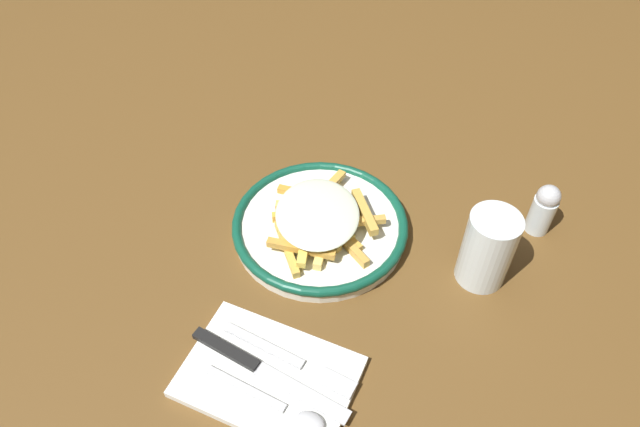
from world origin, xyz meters
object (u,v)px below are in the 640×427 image
plate (320,226)px  spoon (284,408)px  knife (255,366)px  napkin (269,377)px  water_glass (487,249)px  salt_shaker (544,209)px  fries_heap (320,218)px  fork (288,358)px

plate → spoon: bearing=14.3°
knife → napkin: bearing=82.4°
water_glass → salt_shaker: 0.13m
fries_heap → salt_shaker: 0.31m
fork → water_glass: 0.29m
fries_heap → knife: size_ratio=0.94×
water_glass → plate: bearing=-86.7°
spoon → salt_shaker: salt_shaker is taller
fork → spoon: bearing=21.4°
fork → water_glass: size_ratio=1.59×
napkin → knife: bearing=-97.6°
knife → spoon: bearing=57.9°
napkin → fork: fork is taller
fries_heap → salt_shaker: bearing=115.6°
salt_shaker → water_glass: bearing=-26.8°
plate → fork: (0.20, 0.04, -0.00)m
knife → water_glass: water_glass is taller
fork → salt_shaker: 0.41m
spoon → salt_shaker: 0.45m
plate → knife: size_ratio=1.18×
fries_heap → spoon: fries_heap is taller
fries_heap → salt_shaker: (-0.13, 0.28, 0.00)m
knife → salt_shaker: 0.45m
napkin → salt_shaker: (-0.36, 0.25, 0.04)m
fork → spoon: spoon is taller
fries_heap → napkin: 0.23m
fork → knife: 0.04m
water_glass → salt_shaker: size_ratio=1.36×
plate → fries_heap: size_ratio=1.25×
fries_heap → knife: 0.22m
fork → knife: bearing=-51.9°
plate → salt_shaker: (-0.13, 0.28, 0.03)m
plate → water_glass: (-0.01, 0.23, 0.04)m
spoon → napkin: bearing=-131.7°
napkin → knife: size_ratio=0.93×
fork → spoon: (0.06, 0.02, 0.00)m
napkin → fork: 0.03m
knife → spoon: (0.03, 0.05, 0.00)m
fries_heap → spoon: (0.25, 0.06, -0.02)m
plate → fork: 0.21m
plate → napkin: (0.23, 0.03, -0.01)m
fries_heap → knife: (0.22, 0.01, -0.03)m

